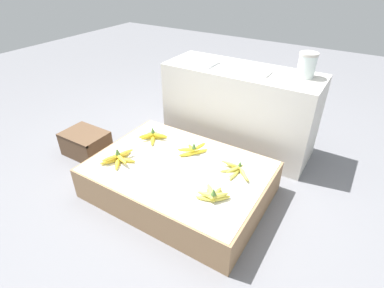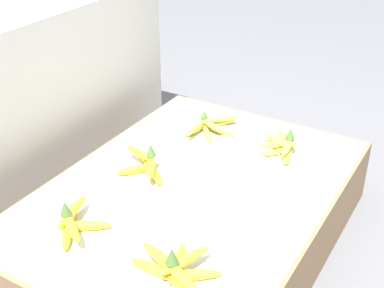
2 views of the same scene
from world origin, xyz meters
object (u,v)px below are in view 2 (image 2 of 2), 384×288
(banana_bunch_middle_midright, at_px, (209,126))
(banana_bunch_front_midright, at_px, (283,145))
(banana_bunch_front_left, at_px, (176,269))
(banana_bunch_middle_midleft, at_px, (146,164))
(banana_bunch_middle_left, at_px, (72,222))

(banana_bunch_middle_midright, bearing_deg, banana_bunch_front_midright, -91.52)
(banana_bunch_middle_midright, bearing_deg, banana_bunch_front_left, -157.04)
(banana_bunch_front_left, bearing_deg, banana_bunch_middle_midleft, 43.08)
(banana_bunch_middle_midleft, bearing_deg, banana_bunch_front_left, -136.92)
(banana_bunch_front_midright, height_order, banana_bunch_middle_midleft, banana_bunch_middle_midleft)
(banana_bunch_middle_left, height_order, banana_bunch_middle_midleft, banana_bunch_middle_midleft)
(banana_bunch_front_midright, xyz_separation_m, banana_bunch_middle_left, (-0.78, 0.37, -0.00))
(banana_bunch_front_left, relative_size, banana_bunch_front_midright, 1.31)
(banana_bunch_front_midright, bearing_deg, banana_bunch_middle_midright, 88.48)
(banana_bunch_front_left, height_order, banana_bunch_middle_midleft, banana_bunch_front_left)
(banana_bunch_middle_left, relative_size, banana_bunch_middle_midright, 0.82)
(banana_bunch_front_midright, bearing_deg, banana_bunch_middle_left, 154.33)
(banana_bunch_middle_left, height_order, banana_bunch_middle_midright, banana_bunch_middle_left)
(banana_bunch_front_left, distance_m, banana_bunch_middle_midleft, 0.56)
(banana_bunch_front_left, relative_size, banana_bunch_middle_midleft, 1.14)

